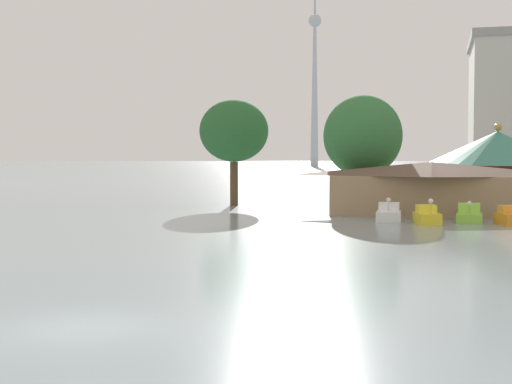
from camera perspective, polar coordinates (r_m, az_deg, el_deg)
The scene contains 10 objects.
ground_plane at distance 19.34m, azimuth -13.75°, elevation -10.51°, with size 2000.00×2000.00×0.00m, color gray.
pedal_boat_white at distance 50.77m, azimuth 10.56°, elevation -1.71°, with size 1.75×2.64×1.69m.
pedal_boat_yellow at distance 49.22m, azimuth 13.48°, elevation -1.88°, with size 1.98×3.01×1.75m.
pedal_boat_lime at distance 50.81m, azimuth 16.64°, elevation -1.77°, with size 1.77×2.32×1.53m.
pedal_boat_orange at distance 50.05m, azimuth 19.66°, elevation -1.88°, with size 2.10×2.71×1.71m.
boathouse at distance 56.29m, azimuth 13.83°, elevation 0.35°, with size 16.16×6.24×4.11m.
green_roof_pavilion at distance 68.90m, azimuth 18.71°, elevation 2.25°, with size 13.42×13.42×7.55m.
shoreline_tree_tall_left at distance 66.31m, azimuth -1.77°, elevation 4.87°, with size 6.40×6.40×9.80m.
shoreline_tree_mid at distance 60.98m, azimuth 8.51°, elevation 4.44°, with size 6.63×6.63×9.71m.
distant_broadcast_tower at distance 371.04m, azimuth 4.71°, elevation 11.25°, with size 6.57×6.57×145.17m.
Camera 1 is at (8.85, -16.62, 4.40)m, focal length 50.11 mm.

